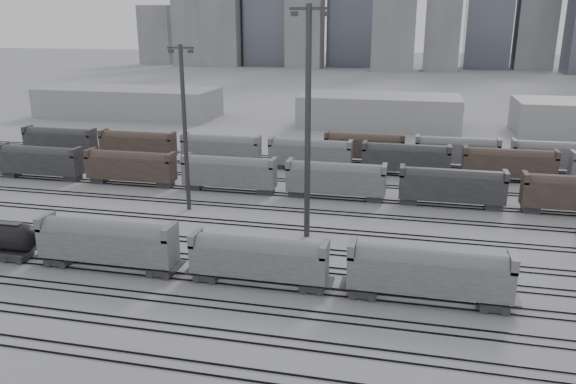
% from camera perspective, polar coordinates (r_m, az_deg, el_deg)
% --- Properties ---
extents(ground, '(900.00, 900.00, 0.00)m').
position_cam_1_polar(ground, '(59.11, -7.58, -9.33)').
color(ground, '#A3A3A7').
rests_on(ground, ground).
extents(tracks, '(220.00, 71.50, 0.16)m').
position_cam_1_polar(tracks, '(74.34, -2.92, -3.48)').
color(tracks, black).
rests_on(tracks, ground).
extents(hopper_car_a, '(15.45, 3.07, 5.53)m').
position_cam_1_polar(hopper_car_a, '(63.66, -17.88, -4.71)').
color(hopper_car_a, '#272729').
rests_on(hopper_car_a, ground).
extents(hopper_car_b, '(14.18, 2.82, 5.07)m').
position_cam_1_polar(hopper_car_b, '(57.31, -3.01, -6.61)').
color(hopper_car_b, '#272729').
rests_on(hopper_car_b, ground).
extents(hopper_car_c, '(15.40, 3.06, 5.51)m').
position_cam_1_polar(hopper_car_c, '(55.34, 14.13, -7.72)').
color(hopper_car_c, '#272729').
rests_on(hopper_car_c, ground).
extents(light_mast_b, '(3.70, 0.59, 23.11)m').
position_cam_1_polar(light_mast_b, '(79.27, -10.46, 6.69)').
color(light_mast_b, '#363639').
rests_on(light_mast_b, ground).
extents(light_mast_c, '(4.47, 0.72, 27.94)m').
position_cam_1_polar(light_mast_c, '(67.16, 2.03, 7.36)').
color(light_mast_c, '#363639').
rests_on(light_mast_c, ground).
extents(bg_string_near, '(151.00, 3.00, 5.60)m').
position_cam_1_polar(bg_string_near, '(85.44, 4.87, 1.14)').
color(bg_string_near, gray).
rests_on(bg_string_near, ground).
extents(bg_string_mid, '(151.00, 3.00, 5.60)m').
position_cam_1_polar(bg_string_mid, '(100.19, 11.87, 3.21)').
color(bg_string_mid, '#272729').
rests_on(bg_string_mid, ground).
extents(bg_string_far, '(66.00, 3.00, 5.60)m').
position_cam_1_polar(bg_string_far, '(109.20, 21.20, 3.55)').
color(bg_string_far, brown).
rests_on(bg_string_far, ground).
extents(warehouse_left, '(50.00, 18.00, 8.00)m').
position_cam_1_polar(warehouse_left, '(166.21, -15.88, 8.75)').
color(warehouse_left, '#A2A2A5').
rests_on(warehouse_left, ground).
extents(warehouse_mid, '(40.00, 18.00, 8.00)m').
position_cam_1_polar(warehouse_mid, '(146.41, 9.24, 8.13)').
color(warehouse_mid, '#A2A2A5').
rests_on(warehouse_mid, ground).
extents(skyline, '(316.00, 22.40, 95.00)m').
position_cam_1_polar(skyline, '(329.66, 12.05, 18.17)').
color(skyline, '#98979A').
rests_on(skyline, ground).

